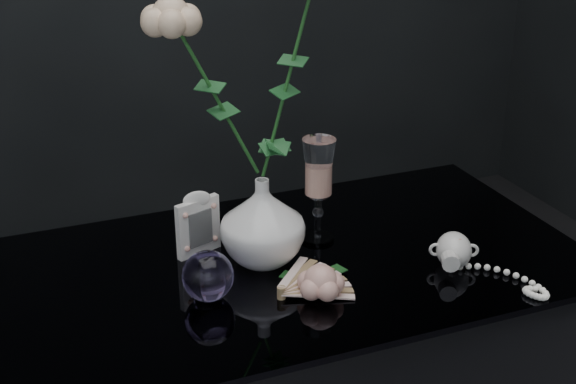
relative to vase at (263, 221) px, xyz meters
name	(u,v)px	position (x,y,z in m)	size (l,w,h in m)	color
vase	(263,221)	(0.00, 0.00, 0.00)	(0.15, 0.15, 0.16)	white
wine_glass	(318,191)	(0.12, 0.04, 0.02)	(0.06, 0.06, 0.20)	white
picture_frame	(198,223)	(-0.10, 0.07, -0.02)	(0.09, 0.07, 0.12)	white
paperweight	(208,276)	(-0.13, -0.09, -0.04)	(0.09, 0.09, 0.09)	#9E85D9
paper_fan	(281,292)	(-0.02, -0.13, -0.07)	(0.24, 0.19, 0.03)	beige
loose_rose	(321,282)	(0.04, -0.15, -0.05)	(0.13, 0.17, 0.06)	#E1A091
pearl_jar	(454,249)	(0.31, -0.14, -0.05)	(0.22, 0.22, 0.06)	silver
roses	(252,69)	(-0.01, 0.00, 0.27)	(0.32, 0.11, 0.42)	beige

